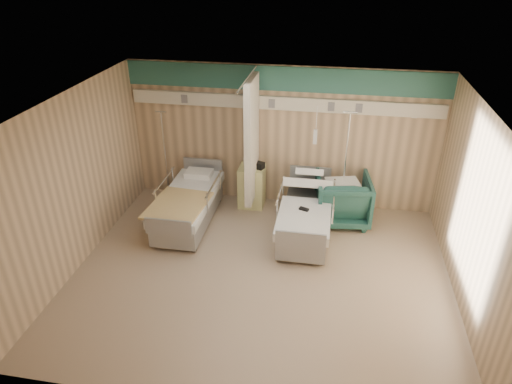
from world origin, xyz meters
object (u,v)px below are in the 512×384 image
bed_left (189,209)px  bedside_cabinet (252,186)px  visitor_armchair (342,199)px  iv_stand_left (168,180)px  iv_stand_right (342,195)px  bed_right (305,219)px

bed_left → bedside_cabinet: bedside_cabinet is taller
visitor_armchair → iv_stand_left: bearing=-12.4°
bed_left → iv_stand_right: (2.85, 0.83, 0.12)m
visitor_armchair → iv_stand_right: size_ratio=0.48×
iv_stand_left → bed_left: bearing=-51.8°
bed_left → visitor_armchair: bearing=11.9°
bed_right → iv_stand_right: bearing=52.2°
iv_stand_right → iv_stand_left: 3.60m
bedside_cabinet → visitor_armchair: 1.83m
visitor_armchair → iv_stand_right: (-0.00, 0.23, -0.03)m
bed_right → bed_left: 2.20m
bed_right → bed_left: size_ratio=1.00×
iv_stand_right → iv_stand_left: size_ratio=1.13×
bed_right → iv_stand_right: iv_stand_right is taller
bedside_cabinet → bed_right: bearing=-38.0°
visitor_armchair → iv_stand_right: 0.23m
bedside_cabinet → visitor_armchair: (1.80, -0.30, 0.04)m
bedside_cabinet → iv_stand_left: 1.80m
bed_right → iv_stand_left: size_ratio=1.15×
bed_right → bed_left: bearing=180.0°
bed_right → visitor_armchair: size_ratio=2.11×
iv_stand_right → bed_left: bearing=-163.7°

